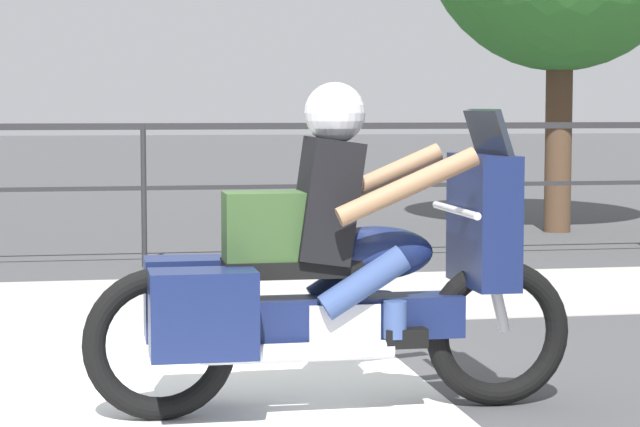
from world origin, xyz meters
name	(u,v)px	position (x,y,z in m)	size (l,w,h in m)	color
ground_plane	(192,408)	(0.00, 0.00, 0.00)	(120.00, 120.00, 0.00)	#424244
sidewalk_band	(156,301)	(0.00, 3.40, 0.01)	(44.00, 2.40, 0.01)	#A8A59E
crosswalk_band	(75,423)	(-0.56, -0.20, 0.00)	(3.66, 6.00, 0.01)	silver
fence_railing	(143,154)	(0.00, 5.48, 1.03)	(36.00, 0.05, 1.32)	#232326
motorcycle	(331,270)	(0.65, -0.22, 0.69)	(2.37, 0.76, 1.58)	black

